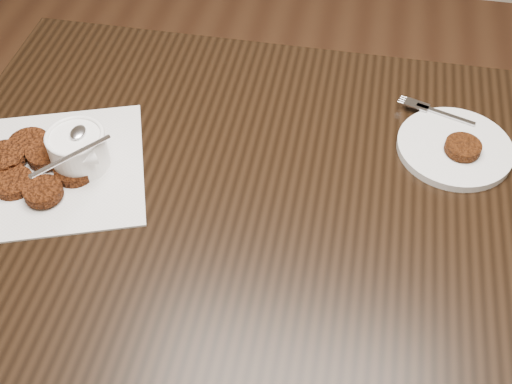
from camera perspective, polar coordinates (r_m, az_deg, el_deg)
table at (r=1.29m, az=5.52°, el=-12.88°), size 1.31×0.84×0.75m
napkin at (r=1.08m, az=-17.26°, el=1.89°), size 0.35×0.35×0.00m
sauce_ramekin at (r=1.04m, az=-15.87°, el=4.94°), size 0.16×0.16×0.13m
patty_cluster at (r=1.08m, az=-19.18°, el=2.12°), size 0.26×0.26×0.02m
plate_with_patty at (r=1.11m, az=17.31°, el=4.04°), size 0.24×0.24×0.03m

